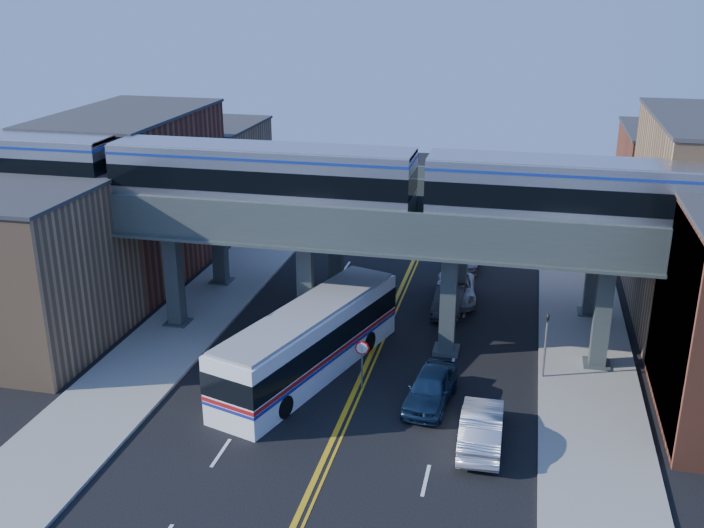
{
  "coord_description": "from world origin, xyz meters",
  "views": [
    {
      "loc": [
        7.57,
        -31.26,
        19.5
      ],
      "look_at": [
        -0.94,
        6.18,
        5.45
      ],
      "focal_mm": 40.0,
      "sensor_mm": 36.0,
      "label": 1
    }
  ],
  "objects_px": {
    "transit_train": "(262,176)",
    "traffic_signal": "(546,339)",
    "car_parked_curb": "(481,427)",
    "car_lane_b": "(449,299)",
    "car_lane_d": "(466,256)",
    "stop_sign": "(362,357)",
    "transit_bus": "(310,342)",
    "car_lane_c": "(456,289)",
    "car_lane_a": "(431,388)"
  },
  "relations": [
    {
      "from": "car_lane_a",
      "to": "car_lane_b",
      "type": "bearing_deg",
      "value": 97.92
    },
    {
      "from": "transit_bus",
      "to": "car_lane_a",
      "type": "height_order",
      "value": "transit_bus"
    },
    {
      "from": "transit_train",
      "to": "car_lane_c",
      "type": "distance_m",
      "value": 15.41
    },
    {
      "from": "transit_train",
      "to": "car_lane_a",
      "type": "height_order",
      "value": "transit_train"
    },
    {
      "from": "transit_train",
      "to": "car_lane_b",
      "type": "xyz_separation_m",
      "value": [
        9.89,
        5.71,
        -8.63
      ]
    },
    {
      "from": "car_lane_b",
      "to": "car_lane_c",
      "type": "xyz_separation_m",
      "value": [
        0.25,
        1.95,
        -0.08
      ]
    },
    {
      "from": "stop_sign",
      "to": "transit_bus",
      "type": "xyz_separation_m",
      "value": [
        -3.0,
        0.99,
        0.04
      ]
    },
    {
      "from": "transit_train",
      "to": "car_lane_d",
      "type": "xyz_separation_m",
      "value": [
        10.17,
        14.08,
        -8.69
      ]
    },
    {
      "from": "car_parked_curb",
      "to": "traffic_signal",
      "type": "bearing_deg",
      "value": -112.54
    },
    {
      "from": "car_lane_a",
      "to": "car_parked_curb",
      "type": "bearing_deg",
      "value": -42.98
    },
    {
      "from": "traffic_signal",
      "to": "transit_train",
      "type": "bearing_deg",
      "value": 172.68
    },
    {
      "from": "stop_sign",
      "to": "car_parked_curb",
      "type": "relative_size",
      "value": 0.5
    },
    {
      "from": "car_lane_a",
      "to": "car_parked_curb",
      "type": "xyz_separation_m",
      "value": [
        2.64,
        -3.06,
        0.02
      ]
    },
    {
      "from": "car_lane_b",
      "to": "car_lane_c",
      "type": "distance_m",
      "value": 1.97
    },
    {
      "from": "transit_train",
      "to": "car_lane_d",
      "type": "height_order",
      "value": "transit_train"
    },
    {
      "from": "car_lane_c",
      "to": "car_lane_d",
      "type": "distance_m",
      "value": 6.42
    },
    {
      "from": "car_lane_a",
      "to": "car_lane_c",
      "type": "height_order",
      "value": "car_lane_a"
    },
    {
      "from": "car_lane_a",
      "to": "transit_bus",
      "type": "bearing_deg",
      "value": 171.42
    },
    {
      "from": "car_lane_a",
      "to": "car_lane_b",
      "type": "relative_size",
      "value": 1.02
    },
    {
      "from": "traffic_signal",
      "to": "car_parked_curb",
      "type": "relative_size",
      "value": 0.79
    },
    {
      "from": "car_lane_b",
      "to": "car_parked_curb",
      "type": "relative_size",
      "value": 0.93
    },
    {
      "from": "stop_sign",
      "to": "car_lane_d",
      "type": "height_order",
      "value": "stop_sign"
    },
    {
      "from": "transit_bus",
      "to": "car_lane_a",
      "type": "relative_size",
      "value": 2.82
    },
    {
      "from": "traffic_signal",
      "to": "car_lane_a",
      "type": "distance_m",
      "value": 6.68
    },
    {
      "from": "traffic_signal",
      "to": "car_lane_c",
      "type": "relative_size",
      "value": 0.79
    },
    {
      "from": "stop_sign",
      "to": "car_lane_a",
      "type": "height_order",
      "value": "stop_sign"
    },
    {
      "from": "stop_sign",
      "to": "transit_bus",
      "type": "distance_m",
      "value": 3.16
    },
    {
      "from": "transit_train",
      "to": "car_lane_c",
      "type": "xyz_separation_m",
      "value": [
        10.15,
        7.66,
        -8.7
      ]
    },
    {
      "from": "traffic_signal",
      "to": "car_parked_curb",
      "type": "xyz_separation_m",
      "value": [
        -2.7,
        -6.8,
        -1.44
      ]
    },
    {
      "from": "stop_sign",
      "to": "traffic_signal",
      "type": "relative_size",
      "value": 0.64
    },
    {
      "from": "transit_train",
      "to": "car_lane_b",
      "type": "height_order",
      "value": "transit_train"
    },
    {
      "from": "transit_train",
      "to": "car_parked_curb",
      "type": "xyz_separation_m",
      "value": [
        12.87,
        -8.8,
        -8.57
      ]
    },
    {
      "from": "transit_train",
      "to": "traffic_signal",
      "type": "relative_size",
      "value": 12.49
    },
    {
      "from": "transit_bus",
      "to": "car_lane_b",
      "type": "bearing_deg",
      "value": -15.17
    },
    {
      "from": "car_lane_d",
      "to": "car_lane_b",
      "type": "bearing_deg",
      "value": -90.71
    },
    {
      "from": "transit_bus",
      "to": "car_lane_c",
      "type": "relative_size",
      "value": 2.67
    },
    {
      "from": "transit_bus",
      "to": "car_lane_b",
      "type": "height_order",
      "value": "transit_bus"
    },
    {
      "from": "transit_train",
      "to": "car_lane_a",
      "type": "xyz_separation_m",
      "value": [
        10.23,
        -5.74,
        -8.59
      ]
    },
    {
      "from": "car_lane_d",
      "to": "stop_sign",
      "type": "bearing_deg",
      "value": -99.19
    },
    {
      "from": "traffic_signal",
      "to": "transit_bus",
      "type": "xyz_separation_m",
      "value": [
        -11.9,
        -2.01,
        -0.5
      ]
    },
    {
      "from": "car_lane_b",
      "to": "car_lane_d",
      "type": "bearing_deg",
      "value": 89.32
    },
    {
      "from": "car_parked_curb",
      "to": "car_lane_b",
      "type": "bearing_deg",
      "value": -79.26
    },
    {
      "from": "transit_train",
      "to": "transit_bus",
      "type": "xyz_separation_m",
      "value": [
        3.68,
        -4.01,
        -7.63
      ]
    },
    {
      "from": "car_lane_c",
      "to": "car_lane_d",
      "type": "bearing_deg",
      "value": 83.61
    },
    {
      "from": "car_lane_d",
      "to": "car_parked_curb",
      "type": "xyz_separation_m",
      "value": [
        2.7,
        -22.88,
        0.12
      ]
    },
    {
      "from": "car_lane_a",
      "to": "car_lane_d",
      "type": "xyz_separation_m",
      "value": [
        -0.06,
        19.82,
        -0.1
      ]
    },
    {
      "from": "car_lane_c",
      "to": "car_lane_d",
      "type": "height_order",
      "value": "car_lane_d"
    },
    {
      "from": "transit_train",
      "to": "car_lane_d",
      "type": "bearing_deg",
      "value": 54.16
    },
    {
      "from": "transit_train",
      "to": "stop_sign",
      "type": "bearing_deg",
      "value": -36.85
    },
    {
      "from": "transit_train",
      "to": "car_lane_a",
      "type": "distance_m",
      "value": 14.54
    }
  ]
}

